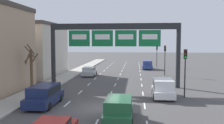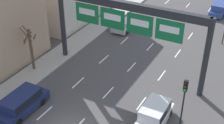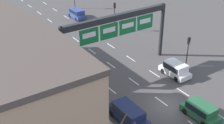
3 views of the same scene
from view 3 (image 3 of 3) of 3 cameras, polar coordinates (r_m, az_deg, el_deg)
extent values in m
plane|color=#474444|center=(34.33, 10.11, -7.91)|extent=(220.00, 220.00, 0.00)
cube|color=white|center=(33.11, 4.68, -9.02)|extent=(0.12, 2.00, 0.01)
cube|color=white|center=(36.40, -0.17, -5.08)|extent=(0.12, 2.00, 0.01)
cube|color=white|center=(40.04, -4.14, -1.80)|extent=(0.12, 2.00, 0.01)
cube|color=white|center=(43.95, -7.41, 0.93)|extent=(0.12, 2.00, 0.01)
cube|color=white|center=(48.06, -10.13, 3.20)|extent=(0.12, 2.00, 0.01)
cube|color=white|center=(52.33, -12.43, 5.10)|extent=(0.12, 2.00, 0.01)
cube|color=white|center=(56.72, -14.38, 6.70)|extent=(0.12, 2.00, 0.01)
cube|color=white|center=(61.20, -16.07, 8.07)|extent=(0.12, 2.00, 0.01)
cube|color=white|center=(65.76, -17.53, 9.24)|extent=(0.12, 2.00, 0.01)
cube|color=white|center=(70.37, -18.81, 10.25)|extent=(0.12, 2.00, 0.01)
cube|color=white|center=(34.90, 8.99, -7.12)|extent=(0.12, 2.00, 0.01)
cube|color=white|center=(38.03, 3.98, -3.55)|extent=(0.12, 2.00, 0.01)
cube|color=white|center=(41.53, -0.20, -0.54)|extent=(0.12, 2.00, 0.01)
cube|color=white|center=(45.31, -3.70, 2.00)|extent=(0.12, 2.00, 0.01)
cube|color=white|center=(49.31, -6.65, 4.13)|extent=(0.12, 2.00, 0.01)
cube|color=white|center=(53.48, -9.16, 5.92)|extent=(0.12, 2.00, 0.01)
cube|color=white|center=(57.78, -11.32, 7.45)|extent=(0.12, 2.00, 0.01)
cube|color=white|center=(62.19, -13.19, 8.75)|extent=(0.12, 2.00, 0.01)
cube|color=white|center=(66.68, -14.82, 9.87)|extent=(0.12, 2.00, 0.01)
cube|color=white|center=(71.23, -16.25, 10.84)|extent=(0.12, 2.00, 0.01)
cube|color=white|center=(34.39, 18.78, -9.08)|extent=(0.12, 2.00, 0.01)
cube|color=white|center=(36.90, 12.83, -5.38)|extent=(0.12, 2.00, 0.01)
cube|color=white|center=(39.87, 7.76, -2.14)|extent=(0.12, 2.00, 0.01)
cube|color=white|center=(43.22, 3.45, 0.64)|extent=(0.12, 2.00, 0.01)
cube|color=white|center=(46.87, -0.21, 2.99)|extent=(0.12, 2.00, 0.01)
cube|color=white|center=(50.75, -3.35, 4.99)|extent=(0.12, 2.00, 0.01)
cube|color=white|center=(54.81, -6.04, 6.69)|extent=(0.12, 2.00, 0.01)
cube|color=white|center=(59.01, -8.37, 8.14)|extent=(0.12, 2.00, 0.01)
cube|color=white|center=(63.33, -10.40, 9.38)|extent=(0.12, 2.00, 0.01)
cube|color=white|center=(67.74, -12.18, 10.46)|extent=(0.12, 2.00, 0.01)
cylinder|color=#232628|center=(35.61, -8.98, 0.69)|extent=(0.52, 0.52, 7.48)
cylinder|color=#232628|center=(43.16, 9.04, 5.75)|extent=(0.52, 0.52, 7.48)
cube|color=#232628|center=(37.57, 0.92, 8.20)|extent=(14.80, 0.60, 0.70)
cube|color=#116B38|center=(35.80, -4.22, 4.69)|extent=(2.48, 0.08, 1.87)
cube|color=white|center=(35.70, -4.19, 4.91)|extent=(1.74, 0.02, 0.60)
cube|color=#116B38|center=(37.11, -0.55, 5.64)|extent=(2.48, 0.08, 1.87)
cube|color=white|center=(37.01, -0.51, 5.86)|extent=(1.74, 0.02, 0.60)
cube|color=#116B38|center=(38.56, 2.87, 6.50)|extent=(2.48, 0.08, 1.87)
cube|color=white|center=(38.46, 2.92, 6.71)|extent=(1.74, 0.02, 0.60)
cube|color=#116B38|center=(40.14, 6.04, 7.27)|extent=(2.48, 0.08, 1.87)
cube|color=white|center=(40.05, 6.10, 7.48)|extent=(1.74, 0.02, 0.60)
cube|color=tan|center=(27.98, -17.81, -7.20)|extent=(10.70, 13.69, 8.82)
cube|color=#4C423D|center=(25.68, -19.32, 1.33)|extent=(10.91, 13.97, 0.50)
cube|color=#235B38|center=(33.21, 15.83, -8.97)|extent=(1.84, 4.13, 0.61)
cube|color=#235B38|center=(32.79, 16.04, -8.04)|extent=(1.70, 2.89, 0.77)
cube|color=black|center=(32.79, 16.04, -8.04)|extent=(1.73, 2.66, 0.56)
cylinder|color=black|center=(33.41, 13.25, -8.72)|extent=(0.22, 0.66, 0.66)
cylinder|color=black|center=(34.47, 15.20, -7.71)|extent=(0.22, 0.66, 0.66)
cylinder|color=black|center=(32.19, 16.43, -10.82)|extent=(0.22, 0.66, 0.66)
cylinder|color=black|center=(33.29, 18.35, -9.69)|extent=(0.22, 0.66, 0.66)
cube|color=#B7B7BC|center=(45.46, -10.61, 2.36)|extent=(1.91, 3.91, 0.63)
cube|color=#B7B7BC|center=(45.01, -10.55, 2.94)|extent=(1.76, 2.03, 0.58)
cube|color=black|center=(45.01, -10.55, 2.94)|extent=(1.80, 1.87, 0.42)
cylinder|color=black|center=(46.25, -12.16, 2.40)|extent=(0.22, 0.66, 0.66)
cylinder|color=black|center=(46.82, -10.21, 2.93)|extent=(0.22, 0.66, 0.66)
cylinder|color=black|center=(44.28, -10.98, 1.31)|extent=(0.22, 0.66, 0.66)
cylinder|color=black|center=(44.87, -8.97, 1.88)|extent=(0.22, 0.66, 0.66)
cube|color=#19234C|center=(31.50, 2.91, -9.89)|extent=(1.94, 4.87, 0.74)
cube|color=#19234C|center=(31.00, 3.00, -8.82)|extent=(1.79, 3.41, 0.79)
cube|color=black|center=(31.00, 3.00, -8.82)|extent=(1.83, 3.14, 0.57)
cylinder|color=black|center=(32.18, 0.05, -9.44)|extent=(0.22, 0.66, 0.66)
cylinder|color=black|center=(33.00, 2.63, -8.39)|extent=(0.22, 0.66, 0.66)
cylinder|color=black|center=(31.21, 5.85, -11.02)|extent=(0.22, 0.66, 0.66)
cube|color=navy|center=(58.16, -6.43, 8.53)|extent=(1.86, 4.17, 0.69)
cube|color=navy|center=(57.88, -6.45, 9.21)|extent=(1.71, 2.92, 0.81)
cube|color=black|center=(57.88, -6.45, 9.21)|extent=(1.75, 2.69, 0.58)
cylinder|color=black|center=(58.94, -7.72, 8.50)|extent=(0.22, 0.66, 0.66)
cylinder|color=black|center=(59.64, -6.27, 8.82)|extent=(0.22, 0.66, 0.66)
cylinder|color=black|center=(56.82, -6.57, 7.81)|extent=(0.22, 0.66, 0.66)
cylinder|color=black|center=(57.55, -5.08, 8.15)|extent=(0.22, 0.66, 0.66)
cube|color=silver|center=(39.71, 11.41, -1.75)|extent=(1.91, 4.02, 0.64)
cube|color=silver|center=(39.31, 11.56, -0.78)|extent=(1.76, 2.81, 0.92)
cube|color=black|center=(39.31, 11.56, -0.78)|extent=(1.80, 2.59, 0.66)
cylinder|color=black|center=(40.00, 9.30, -1.62)|extent=(0.22, 0.66, 0.66)
cylinder|color=black|center=(41.08, 11.09, -0.94)|extent=(0.22, 0.66, 0.66)
cylinder|color=black|center=(38.55, 11.69, -3.10)|extent=(0.22, 0.66, 0.66)
cylinder|color=black|center=(39.67, 13.49, -2.35)|extent=(0.22, 0.66, 0.66)
cylinder|color=black|center=(51.70, 0.47, 7.79)|extent=(0.12, 0.12, 3.85)
cube|color=black|center=(50.91, 0.48, 10.29)|extent=(0.30, 0.24, 0.90)
sphere|color=red|center=(50.72, 0.57, 10.58)|extent=(0.20, 0.20, 0.20)
sphere|color=#412F0C|center=(50.81, 0.57, 10.26)|extent=(0.20, 0.20, 0.20)
sphere|color=#0E3515|center=(50.91, 0.56, 9.93)|extent=(0.20, 0.20, 0.20)
cylinder|color=black|center=(40.51, 13.51, 0.80)|extent=(0.12, 0.12, 3.72)
cube|color=black|center=(39.53, 13.88, 3.78)|extent=(0.30, 0.24, 0.90)
sphere|color=#3D0E0C|center=(39.34, 14.07, 4.11)|extent=(0.20, 0.20, 0.20)
sphere|color=#412F0C|center=(39.45, 14.02, 3.71)|extent=(0.20, 0.20, 0.20)
sphere|color=green|center=(39.58, 13.97, 3.31)|extent=(0.20, 0.20, 0.20)
cylinder|color=brown|center=(32.85, -7.57, -4.57)|extent=(0.28, 0.28, 4.37)
cylinder|color=brown|center=(31.50, -7.16, -1.99)|extent=(1.16, 0.40, 1.36)
cylinder|color=brown|center=(31.51, -7.30, -1.40)|extent=(0.82, 0.46, 1.17)
cylinder|color=brown|center=(32.57, -7.59, -2.15)|extent=(0.94, 0.72, 0.99)
cylinder|color=brown|center=(32.08, -8.38, -2.99)|extent=(0.15, 0.95, 1.11)
cylinder|color=brown|center=(32.19, -8.55, -2.76)|extent=(0.53, 0.99, 0.88)
camera|label=1|loc=(27.00, 46.66, -15.23)|focal=40.00mm
camera|label=2|loc=(31.85, 48.16, 14.19)|focal=50.00mm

